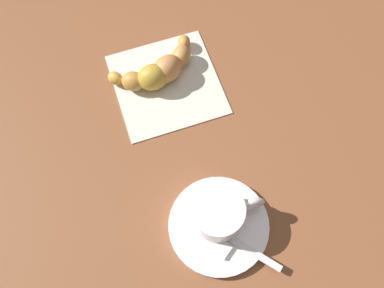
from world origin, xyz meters
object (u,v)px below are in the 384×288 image
at_px(espresso_cup, 221,213).
at_px(sugar_packet, 211,240).
at_px(teaspoon, 224,235).
at_px(croissant, 159,70).
at_px(napkin, 167,84).
at_px(saucer, 221,225).

bearing_deg(espresso_cup, sugar_packet, -40.22).
distance_m(teaspoon, croissant, 0.26).
relative_size(sugar_packet, napkin, 0.35).
bearing_deg(sugar_packet, espresso_cup, 103.40).
height_order(saucer, espresso_cup, espresso_cup).
bearing_deg(napkin, sugar_packet, -2.72).
height_order(espresso_cup, croissant, espresso_cup).
bearing_deg(teaspoon, napkin, -178.36).
distance_m(saucer, croissant, 0.25).
xyz_separation_m(napkin, croissant, (-0.01, -0.01, 0.02)).
xyz_separation_m(teaspoon, napkin, (-0.25, -0.01, -0.01)).
xyz_separation_m(espresso_cup, teaspoon, (0.02, -0.00, -0.02)).
xyz_separation_m(sugar_packet, croissant, (-0.27, 0.01, 0.01)).
relative_size(espresso_cup, croissant, 0.64).
relative_size(saucer, espresso_cup, 1.43).
xyz_separation_m(saucer, croissant, (-0.25, -0.02, 0.02)).
bearing_deg(croissant, sugar_packet, -1.14).
relative_size(saucer, napkin, 0.84).
xyz_separation_m(saucer, teaspoon, (0.01, -0.00, 0.01)).
distance_m(saucer, teaspoon, 0.02).
relative_size(saucer, sugar_packet, 2.39).
bearing_deg(teaspoon, sugar_packet, -84.22).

